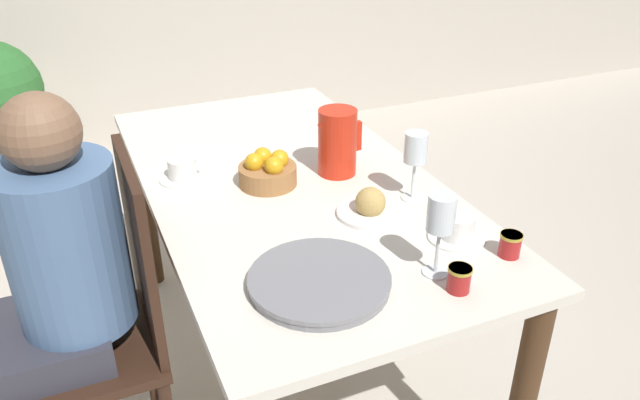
# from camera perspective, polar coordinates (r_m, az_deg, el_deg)

# --- Properties ---
(ground_plane) EXTENTS (20.00, 20.00, 0.00)m
(ground_plane) POSITION_cam_1_polar(r_m,az_deg,el_deg) (2.41, -2.39, -14.83)
(ground_plane) COLOR beige
(dining_table) EXTENTS (0.86, 1.63, 0.77)m
(dining_table) POSITION_cam_1_polar(r_m,az_deg,el_deg) (2.02, -2.77, -1.08)
(dining_table) COLOR silver
(dining_table) RESTS_ON ground_plane
(chair_person_side) EXTENTS (0.42, 0.42, 1.00)m
(chair_person_side) POSITION_cam_1_polar(r_m,az_deg,el_deg) (1.86, -18.85, -10.64)
(chair_person_side) COLOR #331E14
(chair_person_side) RESTS_ON ground_plane
(person_seated) EXTENTS (0.39, 0.41, 1.20)m
(person_seated) POSITION_cam_1_polar(r_m,az_deg,el_deg) (1.77, -22.88, -6.16)
(person_seated) COLOR #33333D
(person_seated) RESTS_ON ground_plane
(red_pitcher) EXTENTS (0.15, 0.12, 0.21)m
(red_pitcher) POSITION_cam_1_polar(r_m,az_deg,el_deg) (1.97, 1.60, 5.35)
(red_pitcher) COLOR red
(red_pitcher) RESTS_ON dining_table
(wine_glass_water) EXTENTS (0.07, 0.07, 0.21)m
(wine_glass_water) POSITION_cam_1_polar(r_m,az_deg,el_deg) (1.81, 8.74, 4.49)
(wine_glass_water) COLOR white
(wine_glass_water) RESTS_ON dining_table
(wine_glass_juice) EXTENTS (0.07, 0.07, 0.21)m
(wine_glass_juice) POSITION_cam_1_polar(r_m,az_deg,el_deg) (1.47, 11.00, -1.59)
(wine_glass_juice) COLOR white
(wine_glass_juice) RESTS_ON dining_table
(teacup_near_person) EXTENTS (0.15, 0.15, 0.07)m
(teacup_near_person) POSITION_cam_1_polar(r_m,az_deg,el_deg) (1.68, 12.46, -2.59)
(teacup_near_person) COLOR white
(teacup_near_person) RESTS_ON dining_table
(teacup_across) EXTENTS (0.15, 0.15, 0.07)m
(teacup_across) POSITION_cam_1_polar(r_m,az_deg,el_deg) (2.00, -12.45, 2.66)
(teacup_across) COLOR white
(teacup_across) RESTS_ON dining_table
(serving_tray) EXTENTS (0.34, 0.34, 0.03)m
(serving_tray) POSITION_cam_1_polar(r_m,az_deg,el_deg) (1.47, -0.06, -7.44)
(serving_tray) COLOR gray
(serving_tray) RESTS_ON dining_table
(bread_plate) EXTENTS (0.19, 0.19, 0.09)m
(bread_plate) POSITION_cam_1_polar(r_m,az_deg,el_deg) (1.76, 4.61, -0.59)
(bread_plate) COLOR white
(bread_plate) RESTS_ON dining_table
(jam_jar_amber) EXTENTS (0.06, 0.06, 0.06)m
(jam_jar_amber) POSITION_cam_1_polar(r_m,az_deg,el_deg) (1.64, 17.01, -3.85)
(jam_jar_amber) COLOR #A81E1E
(jam_jar_amber) RESTS_ON dining_table
(jam_jar_red) EXTENTS (0.06, 0.06, 0.06)m
(jam_jar_red) POSITION_cam_1_polar(r_m,az_deg,el_deg) (1.49, 12.61, -6.96)
(jam_jar_red) COLOR #A81E1E
(jam_jar_red) RESTS_ON dining_table
(fruit_bowl) EXTENTS (0.18, 0.18, 0.11)m
(fruit_bowl) POSITION_cam_1_polar(r_m,az_deg,el_deg) (1.92, -4.79, 2.62)
(fruit_bowl) COLOR #9E6B3D
(fruit_bowl) RESTS_ON dining_table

